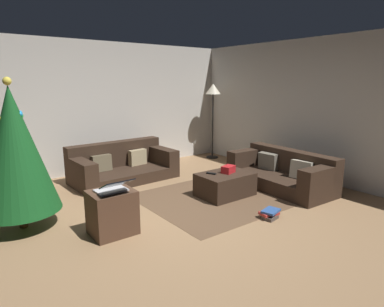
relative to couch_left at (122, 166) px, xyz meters
The scene contains 14 objects.
ground_plane 2.28m from the couch_left, 94.92° to the right, with size 6.40×6.40×0.00m, color #93704C.
rear_partition 1.38m from the couch_left, 102.37° to the left, with size 6.40×0.12×2.60m, color beige.
corner_partition 3.85m from the couch_left, 37.44° to the right, with size 0.12×6.40×2.60m, color beige.
couch_left is the anchor object (origin of this frame).
couch_right 2.96m from the couch_left, 46.51° to the right, with size 0.92×1.88×0.64m.
ottoman 2.09m from the couch_left, 63.44° to the right, with size 0.86×0.61×0.37m, color #332319.
gift_box 2.12m from the couch_left, 61.91° to the right, with size 0.22×0.15×0.12m, color red.
tv_remote 1.91m from the couch_left, 67.63° to the right, with size 0.05×0.16×0.02m, color black.
christmas_tree 2.40m from the couch_left, 148.17° to the right, with size 0.97×0.97×1.88m.
side_table 2.33m from the couch_left, 118.05° to the right, with size 0.52×0.44×0.54m, color #4C3323.
laptop 2.42m from the couch_left, 117.25° to the right, with size 0.37×0.43×0.19m.
book_stack 3.03m from the couch_left, 74.85° to the right, with size 0.30×0.24×0.12m.
corner_lamp 2.86m from the couch_left, ahead, with size 0.36×0.36×1.77m.
area_rug 2.10m from the couch_left, 63.44° to the right, with size 2.60×2.00×0.01m, color brown.
Camera 1 is at (-2.40, -3.40, 1.83)m, focal length 31.07 mm.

